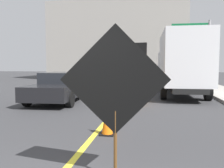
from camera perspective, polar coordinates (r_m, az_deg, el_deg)
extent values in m
cube|color=yellow|center=(7.89, -0.80, -8.09)|extent=(0.14, 36.00, 0.01)
cylinder|color=#593819|center=(3.70, 0.80, -14.45)|extent=(0.05, 0.05, 1.05)
cube|color=orange|center=(3.50, 0.82, 1.08)|extent=(1.54, 0.27, 1.56)
cube|color=black|center=(3.49, 0.82, 1.07)|extent=(1.62, 0.26, 1.63)
cube|color=black|center=(3.52, 0.82, 1.10)|extent=(0.28, 0.05, 0.52)
cube|color=orange|center=(10.66, 3.96, -3.58)|extent=(1.35, 1.94, 0.45)
cylinder|color=#4C4C4C|center=(10.57, 3.99, 1.12)|extent=(0.10, 0.10, 1.30)
cube|color=black|center=(10.56, 4.02, 7.23)|extent=(1.59, 0.31, 0.95)
sphere|color=yellow|center=(10.49, 7.03, 7.22)|extent=(0.09, 0.09, 0.09)
sphere|color=yellow|center=(10.55, 5.42, 7.22)|extent=(0.09, 0.09, 0.09)
sphere|color=yellow|center=(10.62, 3.82, 7.21)|extent=(0.09, 0.09, 0.09)
sphere|color=yellow|center=(10.70, 2.26, 7.20)|extent=(0.09, 0.09, 0.09)
sphere|color=yellow|center=(10.76, 1.38, 8.15)|extent=(0.09, 0.09, 0.09)
sphere|color=yellow|center=(10.74, 1.37, 6.23)|extent=(0.09, 0.09, 0.09)
cube|color=black|center=(14.57, 15.89, -0.17)|extent=(1.72, 7.64, 0.25)
cube|color=silver|center=(17.24, 14.81, 4.14)|extent=(2.28, 2.17, 1.90)
cube|color=silver|center=(13.37, 16.66, 5.78)|extent=(2.34, 5.22, 2.72)
cylinder|color=black|center=(17.06, 11.21, 0.16)|extent=(0.30, 0.91, 0.90)
cylinder|color=black|center=(17.29, 18.31, 0.08)|extent=(0.30, 0.91, 0.90)
cylinder|color=black|center=(12.21, 12.25, -1.57)|extent=(0.30, 0.91, 0.90)
cylinder|color=black|center=(12.54, 22.06, -1.64)|extent=(0.30, 0.91, 0.90)
cube|color=black|center=(11.73, -11.92, -1.17)|extent=(2.14, 5.16, 0.60)
cube|color=black|center=(11.93, -11.56, 1.58)|extent=(1.80, 2.36, 0.50)
cylinder|color=black|center=(9.89, -10.01, -3.66)|extent=(0.25, 0.67, 0.66)
cylinder|color=black|center=(10.59, -19.68, -3.31)|extent=(0.25, 0.67, 0.66)
cylinder|color=black|center=(13.11, -5.62, -1.60)|extent=(0.25, 0.67, 0.66)
cylinder|color=black|center=(13.65, -13.26, -1.46)|extent=(0.25, 0.67, 0.66)
cylinder|color=gray|center=(18.94, 22.19, 6.55)|extent=(0.18, 0.18, 5.00)
cube|color=#0F6033|center=(18.82, 18.10, 11.72)|extent=(2.60, 0.07, 1.30)
cube|color=white|center=(18.86, 18.08, 11.70)|extent=(1.82, 0.02, 0.18)
cube|color=gray|center=(30.33, 1.64, 9.80)|extent=(15.94, 7.78, 9.01)
cube|color=black|center=(6.06, -1.15, -11.88)|extent=(0.36, 0.36, 0.03)
cone|color=orange|center=(5.96, -1.16, -8.33)|extent=(0.28, 0.28, 0.74)
cylinder|color=white|center=(5.95, -1.16, -7.98)|extent=(0.19, 0.19, 0.08)
cube|color=black|center=(8.66, 2.35, -6.87)|extent=(0.36, 0.36, 0.03)
cone|color=orange|center=(8.60, 2.36, -4.59)|extent=(0.28, 0.28, 0.67)
cylinder|color=white|center=(8.59, 2.36, -4.37)|extent=(0.19, 0.19, 0.08)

